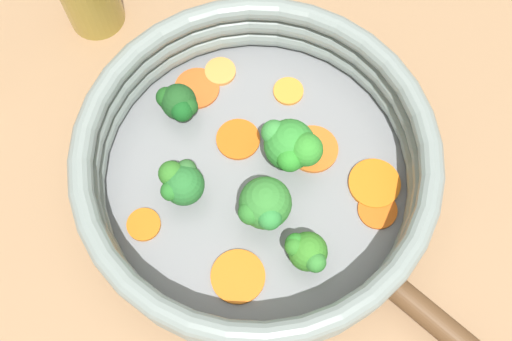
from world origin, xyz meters
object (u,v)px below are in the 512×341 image
at_px(carrot_slice_1, 144,225).
at_px(broccoli_floret_0, 291,146).
at_px(carrot_slice_7, 374,183).
at_px(carrot_slice_0, 238,139).
at_px(broccoli_floret_1, 179,103).
at_px(skillet, 256,179).
at_px(carrot_slice_6, 220,71).
at_px(broccoli_floret_4, 181,183).
at_px(broccoli_floret_3, 306,252).
at_px(carrot_slice_5, 238,276).
at_px(carrot_slice_2, 377,210).
at_px(broccoli_floret_2, 264,205).
at_px(carrot_slice_4, 313,149).
at_px(carrot_slice_3, 289,91).
at_px(carrot_slice_8, 197,88).

distance_m(carrot_slice_1, broccoli_floret_0, 0.15).
height_order(carrot_slice_7, broccoli_floret_0, broccoli_floret_0).
distance_m(carrot_slice_0, carrot_slice_1, 0.12).
bearing_deg(broccoli_floret_1, skillet, -112.03).
relative_size(skillet, carrot_slice_1, 9.73).
xyz_separation_m(skillet, carrot_slice_6, (0.09, 0.07, 0.01)).
xyz_separation_m(carrot_slice_6, broccoli_floret_1, (-0.06, 0.02, 0.02)).
xyz_separation_m(carrot_slice_7, broccoli_floret_4, (-0.07, 0.16, 0.03)).
bearing_deg(broccoli_floret_3, carrot_slice_5, 125.85).
xyz_separation_m(carrot_slice_2, broccoli_floret_2, (-0.04, 0.09, 0.03)).
distance_m(broccoli_floret_3, broccoli_floret_4, 0.12).
relative_size(carrot_slice_6, carrot_slice_7, 0.64).
bearing_deg(broccoli_floret_0, carrot_slice_4, -44.88).
bearing_deg(carrot_slice_4, carrot_slice_5, 169.75).
bearing_deg(carrot_slice_6, broccoli_floret_1, 161.31).
bearing_deg(skillet, carrot_slice_1, 134.64).
bearing_deg(carrot_slice_6, carrot_slice_7, -109.70).
height_order(carrot_slice_1, broccoli_floret_4, broccoli_floret_4).
relative_size(carrot_slice_0, carrot_slice_4, 0.88).
relative_size(carrot_slice_2, broccoli_floret_0, 0.61).
height_order(carrot_slice_6, carrot_slice_7, same).
relative_size(carrot_slice_3, broccoli_floret_4, 0.64).
distance_m(skillet, carrot_slice_5, 0.09).
bearing_deg(carrot_slice_8, skillet, -128.08).
distance_m(skillet, carrot_slice_1, 0.11).
distance_m(carrot_slice_0, carrot_slice_8, 0.07).
bearing_deg(carrot_slice_8, broccoli_floret_0, -110.69).
bearing_deg(broccoli_floret_0, carrot_slice_0, 86.20).
bearing_deg(carrot_slice_6, carrot_slice_0, -146.28).
height_order(skillet, carrot_slice_1, carrot_slice_1).
bearing_deg(carrot_slice_1, carrot_slice_3, -24.78).
bearing_deg(broccoli_floret_2, carrot_slice_8, 46.26).
distance_m(carrot_slice_1, carrot_slice_2, 0.21).
bearing_deg(carrot_slice_0, broccoli_floret_4, 157.64).
height_order(broccoli_floret_0, broccoli_floret_4, broccoli_floret_0).
bearing_deg(broccoli_floret_0, broccoli_floret_2, 175.92).
xyz_separation_m(carrot_slice_7, broccoli_floret_3, (-0.09, 0.04, 0.02)).
xyz_separation_m(carrot_slice_7, carrot_slice_8, (0.04, 0.19, -0.00)).
height_order(carrot_slice_2, broccoli_floret_2, broccoli_floret_2).
bearing_deg(broccoli_floret_0, carrot_slice_1, 135.22).
relative_size(carrot_slice_0, broccoli_floret_4, 0.90).
relative_size(broccoli_floret_1, broccoli_floret_3, 1.07).
height_order(carrot_slice_8, broccoli_floret_0, broccoli_floret_0).
bearing_deg(carrot_slice_3, carrot_slice_2, -127.65).
height_order(carrot_slice_0, carrot_slice_7, carrot_slice_7).
xyz_separation_m(carrot_slice_3, carrot_slice_7, (-0.06, -0.10, 0.00)).
xyz_separation_m(skillet, broccoli_floret_4, (-0.04, 0.06, 0.04)).
relative_size(carrot_slice_0, broccoli_floret_1, 0.99).
bearing_deg(broccoli_floret_2, carrot_slice_6, 35.64).
height_order(carrot_slice_1, broccoli_floret_3, broccoli_floret_3).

